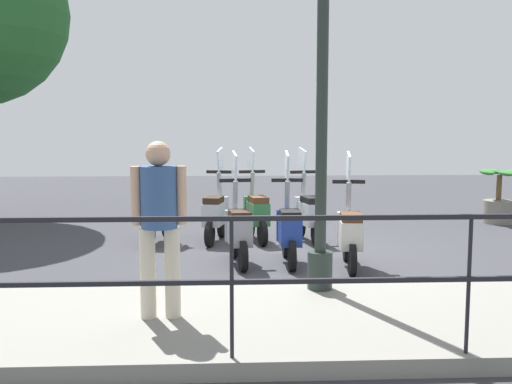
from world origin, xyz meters
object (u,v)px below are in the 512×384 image
Objects in this scene: scooter_near_1 at (289,229)px; scooter_far_2 at (216,213)px; scooter_far_0 at (308,213)px; potted_palm at (498,201)px; scooter_near_0 at (350,232)px; scooter_near_2 at (238,229)px; scooter_far_1 at (256,212)px; scooter_far_3 at (158,213)px; lamp_post_near at (322,120)px; pedestrian_distant at (159,216)px.

scooter_near_1 is 1.88m from scooter_far_2.
scooter_far_0 and scooter_far_2 have the same top height.
potted_palm is 0.69× the size of scooter_near_0.
scooter_near_2 is at bearing 121.59° from potted_palm.
scooter_near_1 is at bearing 125.47° from potted_palm.
scooter_near_1 is (-3.17, 4.45, 0.04)m from potted_palm.
scooter_far_3 is at bearing 79.64° from scooter_far_1.
lamp_post_near is 2.63× the size of scooter_near_2.
pedestrian_distant is at bearing 154.12° from scooter_far_1.
scooter_far_2 is at bearing 81.09° from scooter_far_1.
scooter_far_3 is at bearing -175.50° from pedestrian_distant.
scooter_far_3 is at bearing 75.58° from scooter_far_0.
scooter_near_0 is at bearing -108.60° from scooter_near_2.
scooter_near_1 is 1.57m from scooter_far_0.
lamp_post_near is at bearing -147.72° from scooter_far_2.
pedestrian_distant reaches higher than scooter_near_2.
potted_palm is at bearing -54.46° from scooter_near_1.
potted_palm is at bearing -41.17° from lamp_post_near.
scooter_near_2 is (-3.16, 5.14, 0.04)m from potted_palm.
scooter_near_1 is (0.27, 0.78, 0.00)m from scooter_near_0.
scooter_near_1 is 1.64m from scooter_far_1.
scooter_far_2 is (1.56, 0.34, 0.00)m from scooter_near_2.
scooter_near_2 is 1.00× the size of scooter_far_0.
scooter_far_2 is at bearing 51.16° from scooter_near_0.
lamp_post_near is 3.57m from scooter_far_0.
potted_palm is 6.62m from scooter_far_3.
scooter_far_0 is at bearing 112.89° from potted_palm.
scooter_near_1 is at bearing -98.54° from scooter_near_2.
pedestrian_distant is 4.25m from scooter_far_3.
scooter_far_2 is (-1.60, 5.48, 0.04)m from potted_palm.
pedestrian_distant reaches higher than scooter_far_3.
scooter_far_3 is (1.56, 1.97, 0.00)m from scooter_near_1.
scooter_far_0 and scooter_far_1 have the same top height.
scooter_far_0 is (1.49, -0.48, 0.00)m from scooter_near_1.
scooter_near_2 and scooter_far_2 have the same top height.
scooter_far_2 reaches higher than potted_palm.
scooter_far_3 is at bearing 62.86° from scooter_near_0.
scooter_near_0 and scooter_far_2 have the same top height.
scooter_near_0 is 1.00× the size of scooter_far_1.
scooter_far_3 is (1.84, 2.75, 0.00)m from scooter_near_0.
potted_palm is at bearing -60.39° from scooter_far_3.
potted_palm is at bearing -40.23° from scooter_near_0.
scooter_far_3 is (4.17, 0.53, -0.60)m from pedestrian_distant.
pedestrian_distant is at bearing -172.79° from scooter_far_2.
scooter_near_0 is 1.00× the size of scooter_far_2.
scooter_near_2 and scooter_far_0 have the same top height.
scooter_near_2 is at bearing 25.51° from lamp_post_near.
scooter_near_1 is at bearing -133.93° from scooter_far_2.
scooter_near_2 is at bearing -155.00° from scooter_far_2.
scooter_near_2 is at bearing 89.36° from scooter_near_1.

